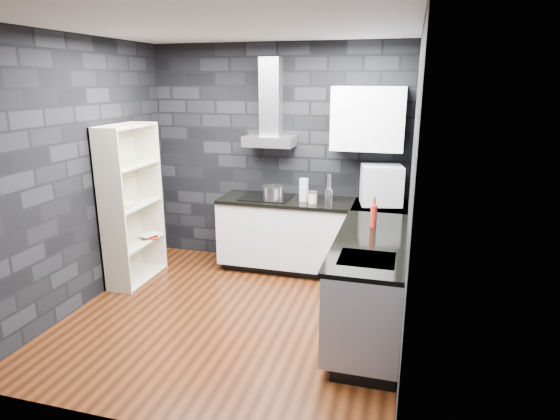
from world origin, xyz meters
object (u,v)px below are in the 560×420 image
at_px(appliance_garage, 381,185).
at_px(storage_jar, 313,198).
at_px(glass_vase, 304,190).
at_px(red_bottle, 374,216).
at_px(bookshelf, 132,205).
at_px(utensil_crock, 329,195).
at_px(fruit_bowl, 124,205).
at_px(pot, 273,193).

bearing_deg(appliance_garage, storage_jar, 179.39).
xyz_separation_m(glass_vase, red_bottle, (0.87, -0.80, -0.03)).
xyz_separation_m(storage_jar, bookshelf, (-1.96, -0.64, -0.06)).
xyz_separation_m(red_bottle, bookshelf, (-2.70, 0.09, -0.11)).
distance_m(storage_jar, bookshelf, 2.06).
xyz_separation_m(utensil_crock, fruit_bowl, (-2.11, -0.94, -0.03)).
bearing_deg(appliance_garage, bookshelf, -175.38).
bearing_deg(red_bottle, appliance_garage, 89.35).
height_order(appliance_garage, bookshelf, bookshelf).
xyz_separation_m(storage_jar, appliance_garage, (0.75, 0.14, 0.16)).
bearing_deg(utensil_crock, fruit_bowl, -156.03).
xyz_separation_m(bookshelf, fruit_bowl, (0.00, -0.14, 0.04)).
height_order(glass_vase, bookshelf, bookshelf).
xyz_separation_m(pot, glass_vase, (0.35, 0.07, 0.05)).
distance_m(glass_vase, storage_jar, 0.16).
relative_size(red_bottle, fruit_bowl, 0.92).
xyz_separation_m(utensil_crock, red_bottle, (0.59, -0.89, 0.04)).
relative_size(storage_jar, fruit_bowl, 0.53).
bearing_deg(red_bottle, storage_jar, 135.66).
xyz_separation_m(glass_vase, utensil_crock, (0.28, 0.09, -0.06)).
bearing_deg(pot, bookshelf, -156.99).
bearing_deg(fruit_bowl, pot, 27.50).
bearing_deg(glass_vase, utensil_crock, 18.57).
xyz_separation_m(appliance_garage, bookshelf, (-2.71, -0.78, -0.22)).
height_order(pot, glass_vase, glass_vase).
xyz_separation_m(appliance_garage, fruit_bowl, (-2.71, -0.92, -0.19)).
distance_m(utensil_crock, fruit_bowl, 2.31).
relative_size(red_bottle, bookshelf, 0.12).
distance_m(utensil_crock, red_bottle, 1.07).
relative_size(bookshelf, fruit_bowl, 7.76).
bearing_deg(fruit_bowl, bookshelf, 90.00).
bearing_deg(storage_jar, red_bottle, -44.34).
height_order(pot, utensil_crock, pot).
relative_size(appliance_garage, fruit_bowl, 1.91).
bearing_deg(glass_vase, storage_jar, -29.18).
bearing_deg(bookshelf, storage_jar, 23.32).
height_order(red_bottle, fruit_bowl, red_bottle).
height_order(bookshelf, fruit_bowl, bookshelf).
relative_size(glass_vase, fruit_bowl, 1.14).
relative_size(storage_jar, appliance_garage, 0.27).
height_order(glass_vase, red_bottle, glass_vase).
distance_m(storage_jar, red_bottle, 1.04).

